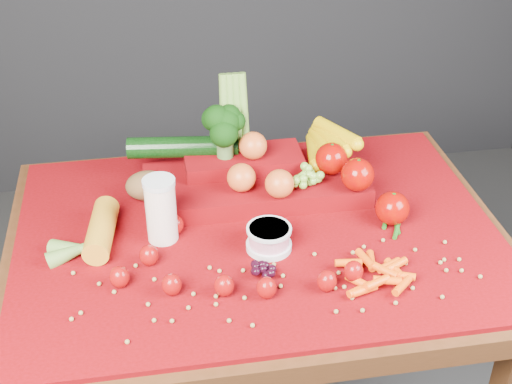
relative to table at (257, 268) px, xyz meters
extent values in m
cube|color=#341C0B|center=(0.00, 0.00, 0.07)|extent=(1.10, 0.80, 0.05)
cube|color=#341C0B|center=(-0.48, 0.33, -0.31)|extent=(0.06, 0.06, 0.70)
cube|color=#341C0B|center=(0.48, 0.33, -0.31)|extent=(0.06, 0.06, 0.70)
cube|color=#6D030B|center=(0.00, 0.00, 0.10)|extent=(1.05, 0.75, 0.01)
cylinder|color=silver|center=(-0.21, 0.01, 0.18)|extent=(0.07, 0.07, 0.15)
cylinder|color=silver|center=(-0.21, 0.01, 0.25)|extent=(0.07, 0.07, 0.01)
cylinder|color=silver|center=(0.01, -0.07, 0.11)|extent=(0.10, 0.10, 0.01)
cylinder|color=#CD879D|center=(0.01, -0.07, 0.14)|extent=(0.09, 0.09, 0.04)
cylinder|color=silver|center=(0.01, -0.07, 0.16)|extent=(0.10, 0.10, 0.01)
ellipsoid|color=#99140D|center=(-0.24, -0.08, 0.13)|extent=(0.04, 0.04, 0.05)
cone|color=#144B0D|center=(-0.24, -0.08, 0.15)|extent=(0.03, 0.03, 0.01)
ellipsoid|color=#99140D|center=(-0.30, -0.14, 0.13)|extent=(0.04, 0.04, 0.05)
cone|color=#144B0D|center=(-0.30, -0.14, 0.15)|extent=(0.03, 0.03, 0.01)
ellipsoid|color=#99140D|center=(-0.20, -0.18, 0.13)|extent=(0.04, 0.04, 0.05)
cone|color=#144B0D|center=(-0.20, -0.18, 0.15)|extent=(0.03, 0.03, 0.01)
ellipsoid|color=#99140D|center=(-0.10, -0.20, 0.13)|extent=(0.04, 0.04, 0.05)
cone|color=#144B0D|center=(-0.10, -0.20, 0.15)|extent=(0.03, 0.03, 0.01)
ellipsoid|color=#99140D|center=(-0.02, -0.22, 0.13)|extent=(0.04, 0.04, 0.05)
cone|color=#144B0D|center=(-0.02, -0.22, 0.15)|extent=(0.03, 0.03, 0.01)
ellipsoid|color=#99140D|center=(0.10, -0.22, 0.13)|extent=(0.04, 0.04, 0.05)
cone|color=#144B0D|center=(0.10, -0.22, 0.15)|extent=(0.03, 0.03, 0.01)
ellipsoid|color=#99140D|center=(-0.18, 0.02, 0.13)|extent=(0.04, 0.04, 0.05)
cone|color=#144B0D|center=(-0.18, 0.02, 0.15)|extent=(0.03, 0.03, 0.01)
ellipsoid|color=#99140D|center=(-0.34, -0.02, 0.13)|extent=(0.04, 0.04, 0.05)
cone|color=#144B0D|center=(-0.34, -0.02, 0.15)|extent=(0.03, 0.03, 0.01)
ellipsoid|color=#99140D|center=(0.16, -0.20, 0.13)|extent=(0.04, 0.04, 0.05)
cone|color=#144B0D|center=(0.16, -0.20, 0.15)|extent=(0.03, 0.03, 0.01)
cylinder|color=#C08820|center=(-0.34, 0.02, 0.13)|extent=(0.08, 0.19, 0.06)
ellipsoid|color=brown|center=(-0.23, 0.17, 0.14)|extent=(0.10, 0.07, 0.07)
cube|color=#6D030B|center=(0.02, 0.15, 0.13)|extent=(0.52, 0.22, 0.04)
cube|color=#6D030B|center=(0.00, 0.20, 0.17)|extent=(0.28, 0.12, 0.03)
sphere|color=#8D0E00|center=(0.24, 0.06, 0.19)|extent=(0.08, 0.08, 0.08)
sphere|color=#8D0E00|center=(0.30, -0.02, 0.15)|extent=(0.08, 0.08, 0.08)
sphere|color=#8D0E00|center=(0.20, 0.14, 0.19)|extent=(0.08, 0.08, 0.08)
sphere|color=#CC4E1D|center=(-0.02, 0.10, 0.18)|extent=(0.07, 0.07, 0.07)
sphere|color=#CC4E1D|center=(0.06, 0.06, 0.18)|extent=(0.07, 0.07, 0.07)
sphere|color=#CC4E1D|center=(0.02, 0.18, 0.22)|extent=(0.07, 0.07, 0.07)
cylinder|color=#C09906|center=(0.18, 0.22, 0.17)|extent=(0.06, 0.15, 0.04)
cylinder|color=#C09906|center=(0.20, 0.22, 0.18)|extent=(0.04, 0.15, 0.04)
cylinder|color=#C09906|center=(0.22, 0.22, 0.20)|extent=(0.07, 0.15, 0.04)
cylinder|color=#C09906|center=(0.23, 0.22, 0.21)|extent=(0.09, 0.14, 0.04)
cylinder|color=#3F662D|center=(-0.04, 0.20, 0.21)|extent=(0.04, 0.04, 0.04)
cylinder|color=olive|center=(-0.04, 0.24, 0.26)|extent=(0.03, 0.06, 0.22)
cylinder|color=olive|center=(-0.02, 0.24, 0.26)|extent=(0.02, 0.06, 0.22)
cylinder|color=olive|center=(-0.01, 0.24, 0.26)|extent=(0.02, 0.06, 0.22)
cylinder|color=olive|center=(0.01, 0.24, 0.26)|extent=(0.03, 0.06, 0.22)
cylinder|color=black|center=(-0.14, 0.24, 0.20)|extent=(0.27, 0.08, 0.05)
camera|label=1|loc=(-0.22, -1.26, 1.03)|focal=50.00mm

